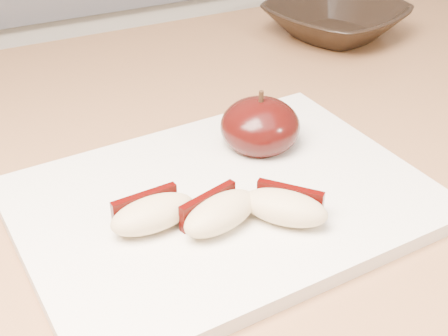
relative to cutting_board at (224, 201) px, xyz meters
name	(u,v)px	position (x,y,z in m)	size (l,w,h in m)	color
back_cabinet	(42,172)	(-0.04, 0.79, -0.44)	(2.40, 0.62, 0.94)	silver
cutting_board	(224,201)	(0.00, 0.00, 0.00)	(0.32, 0.23, 0.01)	silver
apple_half	(260,126)	(0.06, 0.06, 0.02)	(0.08, 0.08, 0.06)	black
apple_wedge_a	(152,213)	(-0.06, -0.01, 0.02)	(0.07, 0.04, 0.02)	tan
apple_wedge_b	(219,212)	(-0.02, -0.03, 0.02)	(0.07, 0.05, 0.02)	tan
apple_wedge_c	(285,206)	(0.03, -0.05, 0.02)	(0.07, 0.07, 0.02)	tan
bowl	(335,20)	(0.29, 0.27, 0.01)	(0.17, 0.17, 0.04)	black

